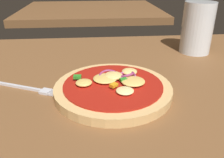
{
  "coord_description": "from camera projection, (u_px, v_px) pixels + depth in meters",
  "views": [
    {
      "loc": [
        0.02,
        -0.38,
        0.25
      ],
      "look_at": [
        0.05,
        0.04,
        0.06
      ],
      "focal_mm": 37.73,
      "sensor_mm": 36.0,
      "label": 1
    }
  ],
  "objects": [
    {
      "name": "dining_table",
      "position": [
        85.0,
        108.0,
        0.44
      ],
      "size": [
        1.42,
        0.84,
        0.04
      ],
      "color": "brown",
      "rests_on": "ground"
    },
    {
      "name": "background_table",
      "position": [
        91.0,
        11.0,
        1.39
      ],
      "size": [
        0.8,
        0.65,
        0.04
      ],
      "color": "brown",
      "rests_on": "ground"
    },
    {
      "name": "beer_glass",
      "position": [
        197.0,
        30.0,
        0.64
      ],
      "size": [
        0.08,
        0.08,
        0.14
      ],
      "color": "silver",
      "rests_on": "dining_table"
    },
    {
      "name": "fork",
      "position": [
        29.0,
        89.0,
        0.46
      ],
      "size": [
        0.17,
        0.08,
        0.01
      ],
      "color": "silver",
      "rests_on": "dining_table"
    },
    {
      "name": "pizza",
      "position": [
        113.0,
        88.0,
        0.45
      ],
      "size": [
        0.22,
        0.22,
        0.03
      ],
      "color": "tan",
      "rests_on": "dining_table"
    }
  ]
}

